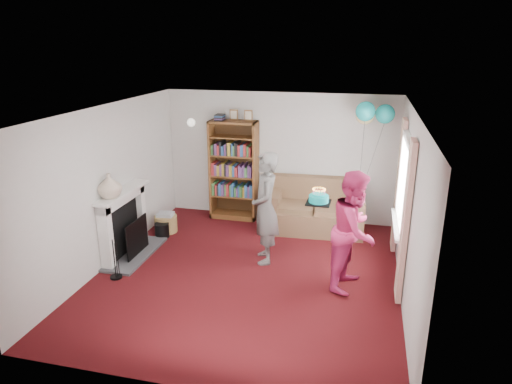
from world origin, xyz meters
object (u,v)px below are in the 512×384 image
(person_magenta, at_px, (354,230))
(birthday_cake, at_px, (319,199))
(sofa, at_px, (315,211))
(bookcase, at_px, (234,171))
(person_striped, at_px, (265,208))

(person_magenta, xyz_separation_m, birthday_cake, (-0.55, 0.30, 0.33))
(person_magenta, bearing_deg, birthday_cake, 75.90)
(sofa, height_order, birthday_cake, birthday_cake)
(bookcase, height_order, birthday_cake, bookcase)
(bookcase, relative_size, person_magenta, 1.25)
(person_magenta, bearing_deg, bookcase, 61.56)
(bookcase, height_order, person_magenta, bookcase)
(person_striped, bearing_deg, birthday_cake, 59.92)
(bookcase, bearing_deg, sofa, -7.89)
(bookcase, distance_m, person_striped, 2.05)
(bookcase, xyz_separation_m, birthday_cake, (1.87, -1.96, 0.23))
(sofa, height_order, person_magenta, person_magenta)
(sofa, bearing_deg, person_magenta, -72.68)
(bookcase, xyz_separation_m, person_magenta, (2.42, -2.26, -0.09))
(bookcase, bearing_deg, person_striped, -59.98)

